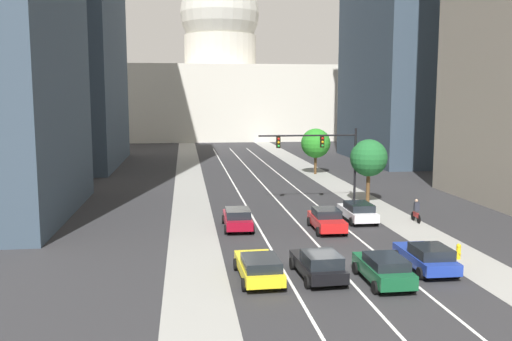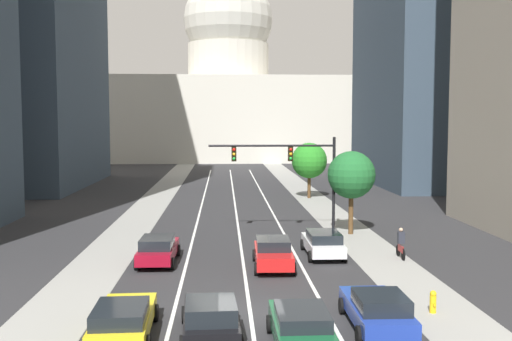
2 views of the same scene
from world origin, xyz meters
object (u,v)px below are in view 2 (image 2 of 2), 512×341
object	(u,v)px
car_green	(301,326)
car_yellow	(123,319)
traffic_signal_mast	(294,165)
car_white	(323,243)
cyclist	(401,243)
fire_hydrant	(433,302)
street_tree_near_right	(309,161)
car_red	(273,253)
capitol_building	(228,94)
car_black	(211,317)
street_tree_mid_right	(351,175)
car_blue	(377,309)
car_crimson	(158,249)

from	to	relation	value
car_green	car_yellow	bearing A→B (deg)	78.71
traffic_signal_mast	car_green	bearing A→B (deg)	-96.08
car_white	car_yellow	xyz separation A→B (m)	(-9.08, -12.32, -0.04)
cyclist	fire_hydrant	bearing A→B (deg)	171.87
car_green	street_tree_near_right	world-z (taller)	street_tree_near_right
car_white	car_red	bearing A→B (deg)	129.59
capitol_building	car_green	bearing A→B (deg)	-89.12
car_white	cyclist	distance (m)	4.28
car_red	car_black	distance (m)	10.37
traffic_signal_mast	street_tree_mid_right	distance (m)	3.92
car_white	street_tree_mid_right	xyz separation A→B (m)	(2.97, 6.43, 3.23)
car_yellow	cyclist	world-z (taller)	cyclist
car_blue	capitol_building	bearing A→B (deg)	3.50
car_white	car_blue	distance (m)	11.80
car_green	car_red	size ratio (longest dim) A/B	0.98
capitol_building	car_red	distance (m)	87.99
capitol_building	car_black	distance (m)	97.83
car_red	capitol_building	bearing A→B (deg)	2.32
car_red	street_tree_mid_right	world-z (taller)	street_tree_mid_right
car_white	cyclist	xyz separation A→B (m)	(4.20, -0.81, 0.09)
car_white	street_tree_near_right	size ratio (longest dim) A/B	0.83
car_red	car_yellow	distance (m)	11.54
car_red	fire_hydrant	size ratio (longest dim) A/B	4.91
fire_hydrant	street_tree_mid_right	distance (m)	16.92
car_white	cyclist	world-z (taller)	cyclist
car_red	cyclist	size ratio (longest dim) A/B	2.60
car_green	car_blue	size ratio (longest dim) A/B	0.92
car_green	car_blue	xyz separation A→B (m)	(3.03, 1.72, -0.03)
car_blue	street_tree_mid_right	world-z (taller)	street_tree_mid_right
car_black	street_tree_near_right	bearing A→B (deg)	-15.99
car_yellow	fire_hydrant	bearing A→B (deg)	-80.99
traffic_signal_mast	car_red	bearing A→B (deg)	-103.25
street_tree_mid_right	street_tree_near_right	world-z (taller)	street_tree_mid_right
car_green	traffic_signal_mast	distance (m)	20.60
fire_hydrant	car_green	bearing A→B (deg)	-149.16
fire_hydrant	street_tree_near_right	distance (m)	35.63
car_black	cyclist	bearing A→B (deg)	-44.14
car_red	traffic_signal_mast	size ratio (longest dim) A/B	0.53
car_white	car_blue	xyz separation A→B (m)	(-0.00, -11.80, -0.02)
cyclist	street_tree_mid_right	xyz separation A→B (m)	(-1.24, 7.25, 3.14)
car_white	car_blue	bearing A→B (deg)	-179.94
fire_hydrant	traffic_signal_mast	bearing A→B (deg)	102.06
capitol_building	car_blue	bearing A→B (deg)	-87.30
fire_hydrant	cyclist	distance (m)	9.43
car_white	cyclist	bearing A→B (deg)	-100.89
capitol_building	cyclist	world-z (taller)	capitol_building
street_tree_mid_right	car_black	bearing A→B (deg)	-115.56
car_crimson	fire_hydrant	xyz separation A→B (m)	(11.77, -8.93, -0.30)
capitol_building	street_tree_mid_right	xyz separation A→B (m)	(7.51, -78.19, -9.04)
car_white	car_yellow	bearing A→B (deg)	143.67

